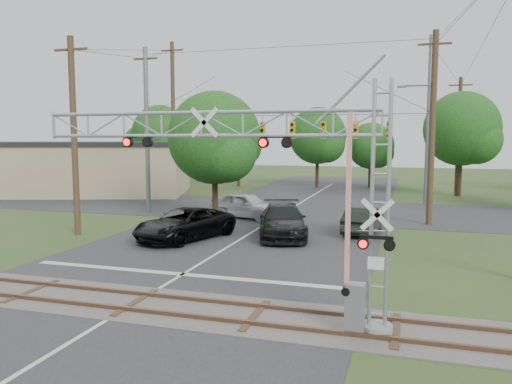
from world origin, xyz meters
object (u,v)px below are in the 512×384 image
(crossing_gantry, at_px, (266,176))
(sedan_silver, at_px, (246,205))
(car_dark, at_px, (283,221))
(commercial_building, at_px, (76,168))
(traffic_signal_span, at_px, (290,130))
(streetlight, at_px, (427,139))
(pickup_black, at_px, (185,224))

(crossing_gantry, distance_m, sedan_silver, 18.99)
(car_dark, relative_size, sedan_silver, 1.20)
(car_dark, bearing_deg, commercial_building, 133.06)
(crossing_gantry, xyz_separation_m, car_dark, (-2.55, 12.25, -3.36))
(traffic_signal_span, bearing_deg, streetlight, 36.55)
(streetlight, bearing_deg, sedan_silver, -147.84)
(commercial_building, bearing_deg, crossing_gantry, -63.89)
(traffic_signal_span, bearing_deg, sedan_silver, -164.33)
(commercial_building, bearing_deg, sedan_silver, -43.07)
(pickup_black, xyz_separation_m, car_dark, (4.68, 2.17, 0.05))
(crossing_gantry, bearing_deg, pickup_black, 125.63)
(pickup_black, bearing_deg, car_dark, 43.44)
(crossing_gantry, height_order, traffic_signal_span, traffic_signal_span)
(commercial_building, xyz_separation_m, streetlight, (31.25, -2.03, 2.69))
(crossing_gantry, height_order, car_dark, crossing_gantry)
(crossing_gantry, bearing_deg, streetlight, 78.56)
(car_dark, height_order, streetlight, streetlight)
(car_dark, distance_m, commercial_building, 27.82)
(car_dark, xyz_separation_m, sedan_silver, (-3.80, 5.33, -0.02))
(crossing_gantry, distance_m, traffic_signal_span, 18.76)
(sedan_silver, bearing_deg, streetlight, -41.98)
(crossing_gantry, bearing_deg, sedan_silver, 109.84)
(sedan_silver, bearing_deg, crossing_gantry, -144.29)
(pickup_black, relative_size, car_dark, 0.98)
(car_dark, xyz_separation_m, streetlight, (7.55, 12.46, 4.26))
(traffic_signal_span, xyz_separation_m, streetlight, (8.57, 6.36, -0.63))
(traffic_signal_span, bearing_deg, car_dark, -80.47)
(car_dark, bearing_deg, streetlight, 43.29)
(crossing_gantry, distance_m, commercial_building, 37.51)
(streetlight, bearing_deg, commercial_building, 176.28)
(crossing_gantry, relative_size, sedan_silver, 2.13)
(pickup_black, relative_size, sedan_silver, 1.17)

